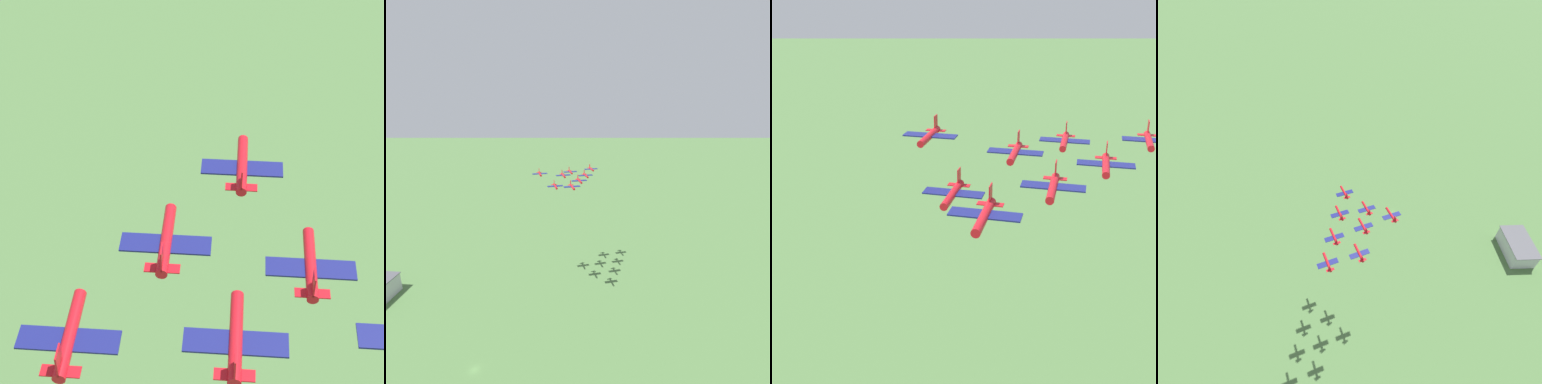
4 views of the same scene
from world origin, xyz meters
TOP-DOWN VIEW (x-y plane):
  - ground_plane at (0.00, 0.00)m, footprint 3000.00×3000.00m
  - hangar at (42.72, 85.63)m, footprint 30.54×18.26m
  - jet_0 at (53.85, -41.46)m, footprint 9.90×9.63m
  - jet_1 at (68.29, -44.21)m, footprint 9.90×9.63m
  - jet_2 at (63.27, -30.18)m, footprint 9.90×9.63m
  - jet_3 at (82.73, -46.95)m, footprint 9.90×9.63m
  - jet_4 at (77.70, -32.92)m, footprint 9.90×9.63m
  - jet_5 at (72.68, -18.89)m, footprint 9.90×9.63m
  - jet_6 at (97.17, -49.69)m, footprint 9.90×9.63m
  - jet_7 at (92.14, -35.66)m, footprint 9.90×9.63m

SIDE VIEW (x-z plane):
  - ground_plane at x=0.00m, z-range 0.00..0.00m
  - hangar at x=42.72m, z-range 0.02..12.86m
  - jet_2 at x=63.27m, z-range 73.33..76.67m
  - jet_7 at x=92.14m, z-range 75.40..78.74m
  - jet_3 at x=82.73m, z-range 75.53..78.87m
  - jet_1 at x=68.29m, z-range 75.75..79.09m
  - jet_0 at x=53.85m, z-range 76.07..79.41m
  - jet_4 at x=77.70m, z-range 76.51..79.85m
  - jet_6 at x=97.17m, z-range 76.53..79.88m
  - jet_5 at x=72.68m, z-range 78.40..81.74m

